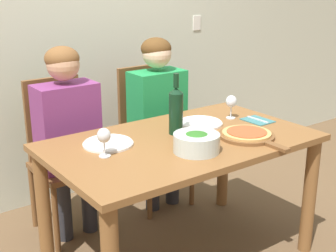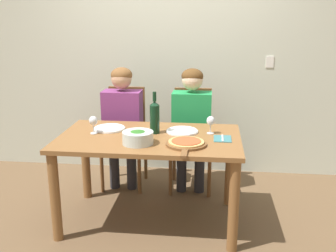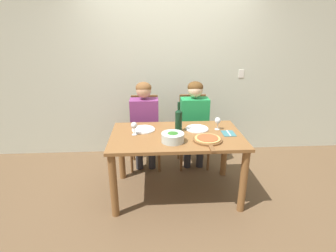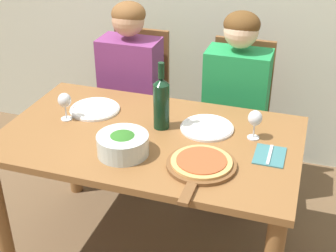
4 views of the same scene
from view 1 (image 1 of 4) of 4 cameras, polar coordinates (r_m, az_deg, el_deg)
name	(u,v)px [view 1 (image 1 of 4)]	position (r m, az deg, el deg)	size (l,w,h in m)	color
back_wall	(78,17)	(3.54, -10.97, 12.87)	(10.00, 0.06, 2.70)	beige
dining_table	(182,160)	(2.66, 1.66, -4.18)	(1.49, 0.89, 0.77)	brown
chair_left	(63,152)	(3.15, -12.71, -3.06)	(0.42, 0.42, 1.01)	brown
chair_right	(150,132)	(3.46, -2.25, -0.71)	(0.42, 0.42, 1.01)	brown
person_woman	(68,125)	(2.98, -12.06, 0.11)	(0.47, 0.51, 1.24)	#28282D
person_man	(159,108)	(3.31, -1.14, 2.27)	(0.47, 0.51, 1.24)	#28282D
wine_bottle	(176,110)	(2.66, 0.98, 2.00)	(0.08, 0.08, 0.35)	black
broccoli_bowl	(196,142)	(2.42, 3.49, -2.02)	(0.24, 0.24, 0.11)	silver
dinner_plate_left	(108,143)	(2.54, -7.31, -2.09)	(0.27, 0.27, 0.02)	white
dinner_plate_right	(200,123)	(2.87, 3.95, 0.38)	(0.27, 0.27, 0.02)	white
pizza_on_board	(248,135)	(2.67, 9.68, -1.07)	(0.32, 0.46, 0.04)	brown
wine_glass_left	(104,137)	(2.35, -7.82, -1.33)	(0.07, 0.07, 0.15)	silver
wine_glass_right	(231,103)	(2.99, 7.72, 2.86)	(0.07, 0.07, 0.15)	silver
fork_on_napkin	(258,120)	(2.99, 10.87, 0.68)	(0.14, 0.18, 0.01)	#387075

